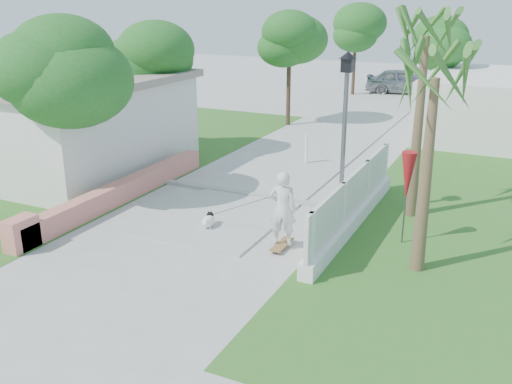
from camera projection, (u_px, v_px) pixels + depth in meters
The scene contains 22 objects.
ground at pixel (130, 281), 12.11m from camera, with size 90.00×90.00×0.00m, color #B7B7B2.
path_strip at pixel (372, 115), 29.18m from camera, with size 3.20×36.00×0.06m, color #B7B7B2.
curb at pixel (253, 195), 17.22m from camera, with size 6.50×0.25×0.10m, color #999993.
grass_left at pixel (111, 155), 21.80m from camera, with size 8.00×20.00×0.01m, color #356B21.
grass_right at pixel (506, 211), 16.08m from camera, with size 8.00×20.00×0.01m, color #356B21.
pink_wall at pixel (113, 195), 16.39m from camera, with size 0.45×8.20×0.80m.
house_left at pixel (48, 120), 19.97m from camera, with size 8.40×7.40×3.23m.
lattice_fence at pixel (353, 207), 14.82m from camera, with size 0.35×7.00×1.50m.
building_right at pixel (499, 105), 24.61m from camera, with size 6.00×8.00×2.60m, color silver.
street_lamp at pixel (344, 130), 14.84m from camera, with size 0.44×0.44×4.44m.
bollard at pixel (306, 149), 20.38m from camera, with size 0.14×0.14×1.09m.
patio_umbrella at pixel (408, 177), 13.45m from camera, with size 0.36×0.36×2.30m.
tree_left_near at pixel (53, 72), 15.25m from camera, with size 3.60×3.60×5.28m.
tree_left_mid at pixel (146, 63), 20.46m from camera, with size 3.20×3.20×4.85m.
tree_path_left at pixel (290, 42), 25.74m from camera, with size 3.40×3.40×5.23m.
tree_path_right at pixel (444, 47), 26.73m from camera, with size 3.00×3.00×4.79m.
tree_path_far at pixel (356, 31), 34.19m from camera, with size 3.20×3.20×5.17m.
palm_far at pixel (425, 49), 14.33m from camera, with size 1.80×1.80×5.30m.
palm_near at pixel (434, 90), 11.36m from camera, with size 1.80×1.80×4.70m.
skateboarder at pixel (258, 207), 13.84m from camera, with size 2.56×0.98×1.93m.
dog at pixel (209, 220), 14.77m from camera, with size 0.40×0.60×0.43m.
parked_car at pixel (404, 81), 35.34m from camera, with size 1.85×4.59×1.56m, color #A7ABAE.
Camera 1 is at (7.11, -8.63, 5.70)m, focal length 40.00 mm.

